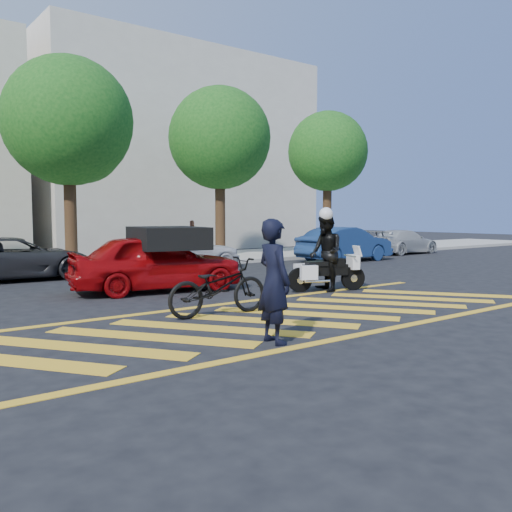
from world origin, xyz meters
TOP-DOWN VIEW (x-y plane):
  - ground at (0.00, 0.00)m, footprint 90.00×90.00m
  - sidewalk at (0.00, 12.00)m, footprint 60.00×5.00m
  - crosswalk at (-0.04, 0.00)m, footprint 12.33×4.00m
  - building_right at (9.00, 21.00)m, footprint 16.00×8.00m
  - tree_center at (0.13, 12.06)m, footprint 4.60×4.60m
  - tree_right at (6.63, 12.06)m, footprint 4.40×4.40m
  - tree_far_right at (13.13, 12.06)m, footprint 4.00×4.00m
  - officer_bike at (-1.48, -1.48)m, footprint 0.52×0.73m
  - bicycle at (-0.93, 0.88)m, footprint 2.14×0.87m
  - police_motorcycle at (3.05, 2.01)m, footprint 1.96×1.08m
  - officer_moto at (3.04, 2.00)m, footprint 1.04×1.15m
  - red_convertible at (-0.34, 4.57)m, footprint 4.54×2.50m
  - parked_mid_left at (-2.56, 9.20)m, footprint 4.66×2.33m
  - parked_mid_right at (3.11, 9.20)m, footprint 4.11×2.01m
  - parked_right at (9.88, 7.80)m, footprint 4.32×1.54m
  - parked_far_right at (15.30, 9.01)m, footprint 4.10×1.74m
  - pedestrian_right at (6.08, 13.66)m, footprint 0.96×0.72m

SIDE VIEW (x-z plane):
  - ground at x=0.00m, z-range 0.00..0.00m
  - crosswalk at x=-0.04m, z-range 0.00..0.01m
  - sidewalk at x=0.00m, z-range 0.00..0.15m
  - police_motorcycle at x=3.05m, z-range 0.04..0.95m
  - bicycle at x=-0.93m, z-range 0.00..1.10m
  - parked_far_right at x=15.30m, z-range 0.00..1.18m
  - parked_mid_left at x=-2.56m, z-range 0.00..1.27m
  - parked_mid_right at x=3.11m, z-range 0.00..1.35m
  - parked_right at x=9.88m, z-range 0.00..1.42m
  - red_convertible at x=-0.34m, z-range 0.00..1.46m
  - pedestrian_right at x=6.08m, z-range 0.15..1.67m
  - officer_bike at x=-1.48m, z-range 0.00..1.87m
  - officer_moto at x=3.04m, z-range 0.00..1.95m
  - tree_far_right at x=13.13m, z-range 1.39..8.49m
  - tree_right at x=6.63m, z-range 1.34..8.75m
  - tree_center at x=0.13m, z-range 1.31..8.88m
  - building_right at x=9.00m, z-range 0.00..11.00m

